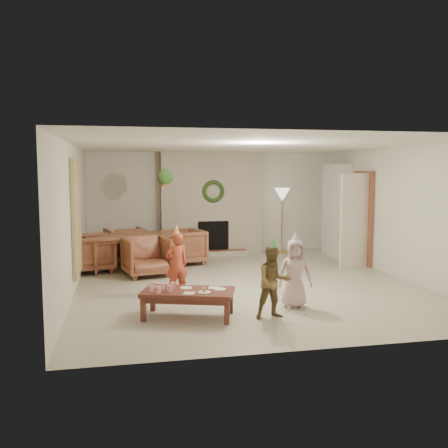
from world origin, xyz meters
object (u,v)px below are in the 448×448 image
object	(u,v)px
dining_chair_far	(125,244)
coffee_table_top	(188,292)
dining_chair_left	(93,253)
child_pink	(295,274)
dining_table	(135,252)
child_red	(177,264)
dining_chair_right	(184,247)
dining_chair_near	(146,257)
child_plaid	(273,282)

from	to	relation	value
dining_chair_far	coffee_table_top	distance (m)	4.65
dining_chair_far	dining_chair_left	size ratio (longest dim) A/B	1.00
child_pink	dining_table	bearing A→B (deg)	130.62
dining_table	child_red	distance (m)	2.58
dining_chair_left	coffee_table_top	size ratio (longest dim) A/B	0.67
dining_chair_left	child_pink	size ratio (longest dim) A/B	0.82
dining_chair_left	child_pink	bearing A→B (deg)	-150.17
coffee_table_top	dining_chair_right	bearing A→B (deg)	101.85
dining_chair_right	dining_chair_near	bearing A→B (deg)	-51.34
dining_table	dining_chair_left	bearing A→B (deg)	-180.00
child_plaid	child_pink	bearing A→B (deg)	41.52
dining_chair_right	coffee_table_top	size ratio (longest dim) A/B	0.67
dining_chair_right	child_plaid	xyz separation A→B (m)	(0.72, -4.24, 0.13)
child_plaid	dining_chair_far	bearing A→B (deg)	110.77
child_red	child_plaid	world-z (taller)	child_red
dining_table	child_plaid	bearing A→B (deg)	-78.94
child_red	child_pink	size ratio (longest dim) A/B	1.01
dining_chair_near	child_red	size ratio (longest dim) A/B	0.81
coffee_table_top	child_pink	xyz separation A→B (m)	(1.64, 0.18, 0.16)
dining_table	dining_chair_near	size ratio (longest dim) A/B	2.34
child_plaid	coffee_table_top	bearing A→B (deg)	165.68
dining_chair_right	coffee_table_top	bearing A→B (deg)	-19.34
dining_table	dining_chair_far	xyz separation A→B (m)	(-0.20, 0.85, 0.04)
dining_table	dining_chair_near	distance (m)	0.87
dining_table	dining_chair_far	bearing A→B (deg)	90.00
dining_chair_near	dining_chair_right	size ratio (longest dim) A/B	1.00
dining_table	dining_chair_right	size ratio (longest dim) A/B	2.34
dining_chair_near	child_plaid	size ratio (longest dim) A/B	0.83
dining_chair_right	child_pink	bearing A→B (deg)	4.50
dining_chair_left	child_plaid	xyz separation A→B (m)	(2.63, -3.80, 0.13)
dining_table	dining_chair_near	xyz separation A→B (m)	(0.20, -0.85, 0.04)
dining_chair_near	child_pink	bearing A→B (deg)	-65.62
child_red	coffee_table_top	bearing A→B (deg)	77.16
dining_chair_near	dining_chair_far	distance (m)	1.75
dining_chair_near	child_plaid	xyz separation A→B (m)	(1.59, -3.15, 0.13)
coffee_table_top	child_red	xyz separation A→B (m)	(-0.02, 1.23, 0.16)
dining_table	dining_chair_right	xyz separation A→B (m)	(1.06, 0.25, 0.04)
dining_chair_right	child_pink	world-z (taller)	child_pink
dining_chair_right	child_red	world-z (taller)	child_red
dining_chair_far	dining_chair_left	xyz separation A→B (m)	(-0.65, -1.05, 0.00)
dining_chair_far	dining_chair_right	bearing A→B (deg)	141.34
dining_chair_right	child_red	distance (m)	2.79
dining_chair_right	child_red	xyz separation A→B (m)	(-0.46, -2.74, 0.14)
dining_chair_near	dining_chair_far	xyz separation A→B (m)	(-0.39, 1.70, 0.00)
child_plaid	child_red	bearing A→B (deg)	126.83
dining_chair_right	child_pink	distance (m)	3.99
child_pink	child_red	bearing A→B (deg)	155.69
dining_table	dining_chair_right	world-z (taller)	dining_chair_right
coffee_table_top	child_plaid	world-z (taller)	child_plaid
dining_chair_near	child_plaid	world-z (taller)	child_plaid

